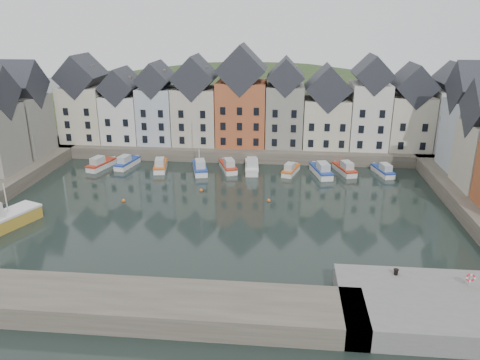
# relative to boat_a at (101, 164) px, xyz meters

# --- Properties ---
(ground) EXTENTS (260.00, 260.00, 0.00)m
(ground) POSITION_rel_boat_a_xyz_m (22.72, -17.08, -0.71)
(ground) COLOR black
(ground) RESTS_ON ground
(far_quay) EXTENTS (90.00, 16.00, 2.00)m
(far_quay) POSITION_rel_boat_a_xyz_m (22.72, 12.92, 0.29)
(far_quay) COLOR #4E483B
(far_quay) RESTS_ON ground
(near_quay) EXTENTS (18.00, 10.00, 2.00)m
(near_quay) POSITION_rel_boat_a_xyz_m (44.72, -37.08, 0.29)
(near_quay) COLOR #60605E
(near_quay) RESTS_ON ground
(near_wall) EXTENTS (50.00, 6.00, 2.00)m
(near_wall) POSITION_rel_boat_a_xyz_m (12.72, -39.08, 0.29)
(near_wall) COLOR #4E483B
(near_wall) RESTS_ON ground
(hillside) EXTENTS (153.60, 70.40, 64.00)m
(hillside) POSITION_rel_boat_a_xyz_m (22.73, 38.92, -18.67)
(hillside) COLOR #23381C
(hillside) RESTS_ON ground
(far_terrace) EXTENTS (72.37, 8.16, 17.78)m
(far_terrace) POSITION_rel_boat_a_xyz_m (25.93, 10.92, 8.17)
(far_terrace) COLOR beige
(far_terrace) RESTS_ON far_quay
(left_terrace) EXTENTS (7.65, 17.00, 15.69)m
(left_terrace) POSITION_rel_boat_a_xyz_m (-13.28, -3.58, 8.17)
(left_terrace) COLOR gray
(left_terrace) RESTS_ON left_quay
(mooring_buoys) EXTENTS (20.50, 5.50, 0.50)m
(mooring_buoys) POSITION_rel_boat_a_xyz_m (18.72, -11.75, -0.56)
(mooring_buoys) COLOR #CA5817
(mooring_buoys) RESTS_ON ground
(boat_a) EXTENTS (3.43, 6.45, 2.37)m
(boat_a) POSITION_rel_boat_a_xyz_m (0.00, 0.00, 0.00)
(boat_a) COLOR silver
(boat_a) RESTS_ON ground
(boat_b) EXTENTS (3.00, 6.35, 2.34)m
(boat_b) POSITION_rel_boat_a_xyz_m (4.10, 1.22, -0.01)
(boat_b) COLOR silver
(boat_b) RESTS_ON ground
(boat_c) EXTENTS (2.91, 6.34, 2.34)m
(boat_c) POSITION_rel_boat_a_xyz_m (10.19, 0.24, -0.01)
(boat_c) COLOR silver
(boat_c) RESTS_ON ground
(boat_d) EXTENTS (3.65, 6.86, 12.53)m
(boat_d) POSITION_rel_boat_a_xyz_m (16.97, -0.38, 0.11)
(boat_d) COLOR silver
(boat_d) RESTS_ON ground
(boat_e) EXTENTS (3.86, 6.50, 2.39)m
(boat_e) POSITION_rel_boat_a_xyz_m (21.49, 0.93, 0.01)
(boat_e) COLOR silver
(boat_e) RESTS_ON ground
(boat_f) EXTENTS (2.66, 6.96, 2.62)m
(boat_f) POSITION_rel_boat_a_xyz_m (25.40, 0.96, 0.07)
(boat_f) COLOR silver
(boat_f) RESTS_ON ground
(boat_g) EXTENTS (3.21, 5.71, 2.09)m
(boat_g) POSITION_rel_boat_a_xyz_m (31.78, 0.30, -0.08)
(boat_g) COLOR silver
(boat_g) RESTS_ON ground
(boat_h) EXTENTS (3.60, 6.97, 2.56)m
(boat_h) POSITION_rel_boat_a_xyz_m (36.70, -0.03, 0.06)
(boat_h) COLOR silver
(boat_h) RESTS_ON ground
(boat_i) EXTENTS (3.65, 6.39, 2.34)m
(boat_i) POSITION_rel_boat_a_xyz_m (40.57, 1.43, -0.01)
(boat_i) COLOR silver
(boat_i) RESTS_ON ground
(boat_j) EXTENTS (3.15, 5.94, 2.18)m
(boat_j) POSITION_rel_boat_a_xyz_m (46.67, 1.27, -0.06)
(boat_j) COLOR silver
(boat_j) RESTS_ON ground
(mooring_bollard) EXTENTS (0.48, 0.48, 0.56)m
(mooring_bollard) POSITION_rel_boat_a_xyz_m (41.15, -33.58, 1.60)
(mooring_bollard) COLOR black
(mooring_bollard) RESTS_ON near_quay
(life_ring_post) EXTENTS (0.80, 0.17, 1.30)m
(life_ring_post) POSITION_rel_boat_a_xyz_m (47.10, -35.00, 2.16)
(life_ring_post) COLOR gray
(life_ring_post) RESTS_ON near_quay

